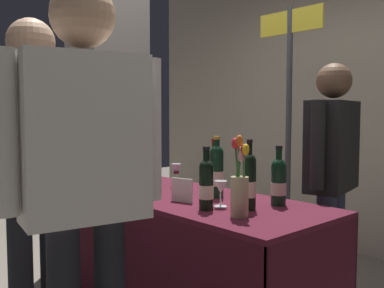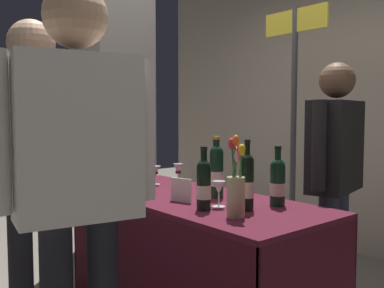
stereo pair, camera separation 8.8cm
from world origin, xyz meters
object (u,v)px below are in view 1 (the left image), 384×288
object	(u,v)px
wine_glass_mid	(221,188)
wine_glass_near_taster	(176,170)
tasting_table	(192,239)
flower_vase	(240,187)
vendor_presenter	(332,165)
taster_foreground_right	(85,170)
display_bottle_0	(124,166)
concrete_pillar	(107,58)
wine_glass_near_vendor	(152,171)
booth_signpost	(289,110)
featured_wine_bottle	(206,183)

from	to	relation	value
wine_glass_mid	wine_glass_near_taster	xyz separation A→B (m)	(-0.60, 0.21, 0.01)
wine_glass_near_taster	tasting_table	bearing A→B (deg)	-24.74
flower_vase	vendor_presenter	size ratio (longest dim) A/B	0.24
vendor_presenter	taster_foreground_right	world-z (taller)	taster_foreground_right
display_bottle_0	flower_vase	distance (m)	1.01
concrete_pillar	wine_glass_mid	xyz separation A→B (m)	(1.79, -0.41, -0.86)
tasting_table	taster_foreground_right	bearing A→B (deg)	-66.75
display_bottle_0	wine_glass_near_taster	world-z (taller)	display_bottle_0
concrete_pillar	taster_foreground_right	size ratio (longest dim) A/B	2.01
concrete_pillar	display_bottle_0	bearing A→B (deg)	-25.63
wine_glass_near_vendor	booth_signpost	world-z (taller)	booth_signpost
wine_glass_mid	vendor_presenter	bearing A→B (deg)	82.45
wine_glass_near_vendor	wine_glass_near_taster	distance (m)	0.18
wine_glass_mid	wine_glass_near_taster	distance (m)	0.64
taster_foreground_right	flower_vase	bearing A→B (deg)	-0.59
vendor_presenter	taster_foreground_right	bearing A→B (deg)	-14.84
tasting_table	wine_glass_near_vendor	world-z (taller)	wine_glass_near_vendor
concrete_pillar	featured_wine_bottle	size ratio (longest dim) A/B	11.12
featured_wine_bottle	wine_glass_mid	distance (m)	0.11
featured_wine_bottle	vendor_presenter	distance (m)	0.97
featured_wine_bottle	booth_signpost	xyz separation A→B (m)	(-0.45, 1.29, 0.37)
featured_wine_bottle	booth_signpost	bearing A→B (deg)	109.08
wine_glass_mid	concrete_pillar	bearing A→B (deg)	167.06
wine_glass_near_vendor	vendor_presenter	bearing A→B (deg)	39.57
taster_foreground_right	vendor_presenter	bearing A→B (deg)	8.66
tasting_table	wine_glass_near_taster	world-z (taller)	wine_glass_near_taster
featured_wine_bottle	wine_glass_near_vendor	distance (m)	0.80
tasting_table	wine_glass_near_vendor	size ratio (longest dim) A/B	13.04
concrete_pillar	flower_vase	xyz separation A→B (m)	(1.99, -0.50, -0.81)
wine_glass_near_taster	booth_signpost	world-z (taller)	booth_signpost
featured_wine_bottle	booth_signpost	size ratio (longest dim) A/B	0.15
concrete_pillar	vendor_presenter	xyz separation A→B (m)	(1.90, 0.45, -0.80)
display_bottle_0	tasting_table	bearing A→B (deg)	13.79
concrete_pillar	wine_glass_mid	bearing A→B (deg)	-12.94
display_bottle_0	concrete_pillar	bearing A→B (deg)	154.37
flower_vase	wine_glass_near_taster	bearing A→B (deg)	159.98
concrete_pillar	tasting_table	bearing A→B (deg)	-13.01
tasting_table	wine_glass_near_taster	size ratio (longest dim) A/B	10.92
tasting_table	wine_glass_near_taster	bearing A→B (deg)	155.26
vendor_presenter	booth_signpost	bearing A→B (deg)	-133.50
featured_wine_bottle	taster_foreground_right	size ratio (longest dim) A/B	0.18
featured_wine_bottle	display_bottle_0	xyz separation A→B (m)	(-0.80, 0.04, 0.01)
tasting_table	concrete_pillar	bearing A→B (deg)	166.99
vendor_presenter	booth_signpost	distance (m)	0.73
wine_glass_near_vendor	wine_glass_mid	size ratio (longest dim) A/B	0.94
tasting_table	flower_vase	xyz separation A→B (m)	(0.50, -0.15, 0.39)
wine_glass_mid	flower_vase	bearing A→B (deg)	-22.64
wine_glass_near_taster	wine_glass_near_vendor	bearing A→B (deg)	-155.82
concrete_pillar	wine_glass_near_taster	xyz separation A→B (m)	(1.18, -0.20, -0.85)
wine_glass_mid	flower_vase	world-z (taller)	flower_vase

